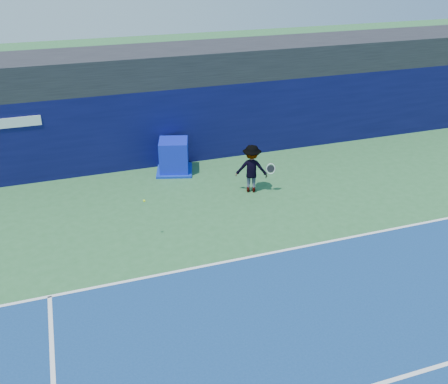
% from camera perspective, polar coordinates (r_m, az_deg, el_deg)
% --- Properties ---
extents(ground, '(80.00, 80.00, 0.00)m').
position_cam_1_polar(ground, '(11.83, 6.82, -15.52)').
color(ground, '#2D6535').
rests_on(ground, ground).
extents(baseline, '(24.00, 0.10, 0.01)m').
position_cam_1_polar(baseline, '(13.98, 1.60, -7.71)').
color(baseline, white).
rests_on(baseline, ground).
extents(stadium_band, '(36.00, 3.00, 1.20)m').
position_cam_1_polar(stadium_band, '(20.16, -6.91, 14.25)').
color(stadium_band, black).
rests_on(stadium_band, back_wall_assembly).
extents(back_wall_assembly, '(36.00, 1.03, 3.00)m').
position_cam_1_polar(back_wall_assembly, '(19.79, -5.95, 7.73)').
color(back_wall_assembly, '#0A0B3B').
rests_on(back_wall_assembly, ground).
extents(equipment_cart, '(1.64, 1.64, 1.27)m').
position_cam_1_polar(equipment_cart, '(19.01, -5.74, 3.95)').
color(equipment_cart, '#0C18B5').
rests_on(equipment_cart, ground).
extents(tennis_player, '(1.39, 1.03, 1.72)m').
position_cam_1_polar(tennis_player, '(17.30, 3.17, 2.68)').
color(tennis_player, white).
rests_on(tennis_player, ground).
extents(tennis_ball, '(0.07, 0.07, 0.07)m').
position_cam_1_polar(tennis_ball, '(14.47, -9.10, -1.00)').
color(tennis_ball, '#B7E219').
rests_on(tennis_ball, ground).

